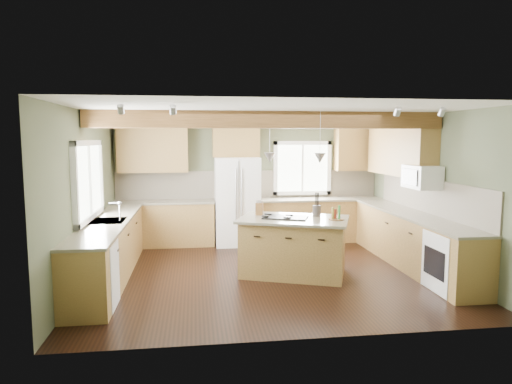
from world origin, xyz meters
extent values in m
plane|color=black|center=(0.00, 0.00, 0.00)|extent=(5.60, 5.60, 0.00)
plane|color=silver|center=(0.00, 0.00, 2.60)|extent=(5.60, 5.60, 0.00)
plane|color=#4C553C|center=(0.00, 2.50, 1.30)|extent=(5.60, 0.00, 5.60)
plane|color=#4C553C|center=(-2.80, 0.00, 1.30)|extent=(0.00, 5.00, 5.00)
plane|color=#4C553C|center=(2.80, 0.00, 1.30)|extent=(0.00, 5.00, 5.00)
cube|color=#4D3216|center=(0.00, -0.12, 2.47)|extent=(5.55, 0.26, 0.26)
cube|color=#4D3216|center=(0.00, 2.40, 2.54)|extent=(5.55, 0.20, 0.10)
cube|color=brown|center=(0.00, 2.48, 1.21)|extent=(5.58, 0.03, 0.58)
cube|color=brown|center=(2.78, 0.05, 1.21)|extent=(0.03, 3.70, 0.58)
cube|color=brown|center=(-1.79, 2.20, 0.44)|extent=(2.02, 0.60, 0.88)
cube|color=brown|center=(-1.79, 2.20, 0.90)|extent=(2.06, 0.64, 0.04)
cube|color=brown|center=(1.49, 2.20, 0.44)|extent=(2.62, 0.60, 0.88)
cube|color=brown|center=(1.49, 2.20, 0.90)|extent=(2.66, 0.64, 0.04)
cube|color=brown|center=(-2.50, 0.05, 0.44)|extent=(0.60, 3.70, 0.88)
cube|color=brown|center=(-2.50, 0.05, 0.90)|extent=(0.64, 3.74, 0.04)
cube|color=brown|center=(2.50, 0.05, 0.44)|extent=(0.60, 3.70, 0.88)
cube|color=brown|center=(2.50, 0.05, 0.90)|extent=(0.64, 3.74, 0.04)
cube|color=brown|center=(-1.99, 2.33, 1.95)|extent=(1.40, 0.35, 0.90)
cube|color=brown|center=(-0.30, 2.33, 2.15)|extent=(0.96, 0.35, 0.70)
cube|color=brown|center=(2.62, 0.90, 1.95)|extent=(0.35, 2.20, 0.90)
cube|color=brown|center=(2.30, 2.33, 1.95)|extent=(0.90, 0.35, 0.90)
cube|color=white|center=(-2.78, 0.05, 1.55)|extent=(0.04, 1.60, 1.05)
cube|color=white|center=(1.15, 2.48, 1.55)|extent=(1.10, 0.04, 1.00)
cube|color=#262628|center=(-2.50, 0.05, 0.91)|extent=(0.50, 0.65, 0.03)
cylinder|color=#B2B2B7|center=(-2.32, 0.05, 1.05)|extent=(0.02, 0.02, 0.28)
cube|color=white|center=(-2.49, -1.25, 0.43)|extent=(0.60, 0.60, 0.84)
cube|color=white|center=(2.49, -1.25, 0.43)|extent=(0.60, 0.72, 0.84)
cube|color=white|center=(2.58, -0.05, 1.55)|extent=(0.40, 0.70, 0.38)
cone|color=#B2B2B7|center=(0.03, 0.02, 1.88)|extent=(0.18, 0.18, 0.16)
cone|color=#B2B2B7|center=(0.77, -0.27, 1.88)|extent=(0.18, 0.18, 0.16)
cube|color=white|center=(-0.30, 2.12, 0.90)|extent=(0.90, 0.74, 1.80)
cube|color=brown|center=(0.40, -0.12, 0.44)|extent=(1.84, 1.48, 0.88)
cube|color=brown|center=(0.40, -0.12, 0.90)|extent=(1.97, 1.62, 0.04)
cube|color=black|center=(0.28, -0.07, 0.93)|extent=(0.81, 0.68, 0.02)
cube|color=#57321A|center=(-0.10, 0.25, 1.02)|extent=(0.14, 0.12, 0.20)
cylinder|color=#3B352F|center=(0.81, 0.01, 1.01)|extent=(0.17, 0.17, 0.18)
camera|label=1|loc=(-1.16, -7.15, 2.18)|focal=32.00mm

